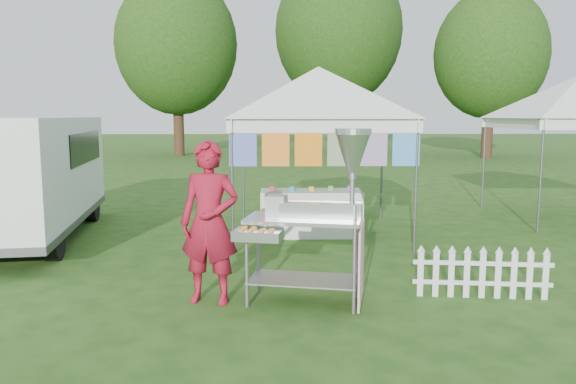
{
  "coord_description": "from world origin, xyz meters",
  "views": [
    {
      "loc": [
        -0.74,
        -6.48,
        2.15
      ],
      "look_at": [
        -0.58,
        1.21,
        1.1
      ],
      "focal_mm": 35.0,
      "sensor_mm": 36.0,
      "label": 1
    }
  ],
  "objects": [
    {
      "name": "ground",
      "position": [
        0.0,
        0.0,
        0.0
      ],
      "size": [
        120.0,
        120.0,
        0.0
      ],
      "primitive_type": "plane",
      "color": "#204513",
      "rests_on": "ground"
    },
    {
      "name": "canopy_main",
      "position": [
        0.0,
        3.49,
        2.99
      ],
      "size": [
        4.24,
        4.24,
        3.45
      ],
      "color": "#59595E",
      "rests_on": "ground"
    },
    {
      "name": "tree_left",
      "position": [
        -6.0,
        24.0,
        5.83
      ],
      "size": [
        6.4,
        6.4,
        9.53
      ],
      "color": "#352313",
      "rests_on": "ground"
    },
    {
      "name": "tree_mid",
      "position": [
        3.0,
        28.0,
        7.14
      ],
      "size": [
        7.6,
        7.6,
        11.52
      ],
      "color": "#352313",
      "rests_on": "ground"
    },
    {
      "name": "tree_right",
      "position": [
        10.0,
        22.0,
        5.18
      ],
      "size": [
        5.6,
        5.6,
        8.42
      ],
      "color": "#352313",
      "rests_on": "ground"
    },
    {
      "name": "donut_cart",
      "position": [
        -0.22,
        -0.25,
        1.18
      ],
      "size": [
        1.58,
        0.99,
        2.01
      ],
      "rotation": [
        0.0,
        0.0,
        -0.2
      ],
      "color": "gray",
      "rests_on": "ground"
    },
    {
      "name": "vendor",
      "position": [
        -1.5,
        -0.17,
        0.94
      ],
      "size": [
        0.75,
        0.57,
        1.87
      ],
      "primitive_type": "imported",
      "rotation": [
        0.0,
        0.0,
        -0.18
      ],
      "color": "maroon",
      "rests_on": "ground"
    },
    {
      "name": "cargo_van",
      "position": [
        -5.2,
        3.36,
        1.14
      ],
      "size": [
        2.75,
        5.33,
        2.12
      ],
      "rotation": [
        0.0,
        0.0,
        0.15
      ],
      "color": "white",
      "rests_on": "ground"
    },
    {
      "name": "picket_fence",
      "position": [
        1.69,
        -0.1,
        0.29
      ],
      "size": [
        1.61,
        0.21,
        0.56
      ],
      "rotation": [
        0.0,
        0.0,
        -0.11
      ],
      "color": "white",
      "rests_on": "ground"
    },
    {
      "name": "display_table",
      "position": [
        -0.12,
        3.45,
        0.41
      ],
      "size": [
        1.8,
        0.7,
        0.82
      ],
      "primitive_type": "cube",
      "color": "white",
      "rests_on": "ground"
    }
  ]
}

